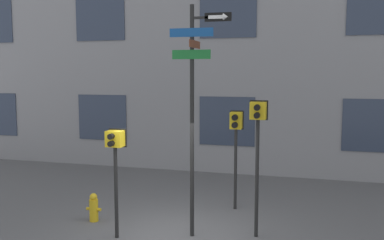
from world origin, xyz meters
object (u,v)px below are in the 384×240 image
object	(u,v)px
street_sign_pole	(195,100)
fire_hydrant	(94,208)
pedestrian_signal_left	(115,153)
pedestrian_signal_right	(258,131)
pedestrian_signal_across	(236,133)

from	to	relation	value
street_sign_pole	fire_hydrant	world-z (taller)	street_sign_pole
pedestrian_signal_left	fire_hydrant	bearing A→B (deg)	140.67
pedestrian_signal_left	pedestrian_signal_right	size ratio (longest dim) A/B	0.80
pedestrian_signal_left	fire_hydrant	xyz separation A→B (m)	(-0.98, 0.80, -1.54)
street_sign_pole	fire_hydrant	bearing A→B (deg)	173.82
pedestrian_signal_left	fire_hydrant	world-z (taller)	pedestrian_signal_left
street_sign_pole	pedestrian_signal_left	xyz separation A→B (m)	(-1.61, -0.52, -1.11)
pedestrian_signal_across	pedestrian_signal_left	bearing A→B (deg)	-129.45
pedestrian_signal_right	pedestrian_signal_across	bearing A→B (deg)	113.37
street_sign_pole	fire_hydrant	distance (m)	3.71
street_sign_pole	pedestrian_signal_right	size ratio (longest dim) A/B	1.67
pedestrian_signal_across	fire_hydrant	distance (m)	3.99
pedestrian_signal_across	fire_hydrant	size ratio (longest dim) A/B	3.76
fire_hydrant	pedestrian_signal_across	bearing A→B (deg)	30.07
pedestrian_signal_left	fire_hydrant	distance (m)	1.99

